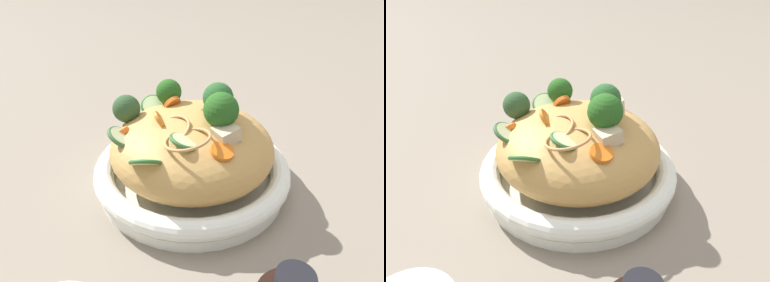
{
  "view_description": "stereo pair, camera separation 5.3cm",
  "coord_description": "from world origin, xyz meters",
  "views": [
    {
      "loc": [
        0.45,
        -0.03,
        0.35
      ],
      "look_at": [
        0.0,
        0.0,
        0.08
      ],
      "focal_mm": 35.06,
      "sensor_mm": 36.0,
      "label": 1
    },
    {
      "loc": [
        0.45,
        0.02,
        0.35
      ],
      "look_at": [
        0.0,
        0.0,
        0.08
      ],
      "focal_mm": 35.06,
      "sensor_mm": 36.0,
      "label": 2
    }
  ],
  "objects": [
    {
      "name": "serving_bowl",
      "position": [
        0.0,
        0.0,
        0.02
      ],
      "size": [
        0.29,
        0.29,
        0.05
      ],
      "color": "white",
      "rests_on": "ground_plane"
    },
    {
      "name": "chicken_chunks",
      "position": [
        -0.02,
        0.05,
        0.11
      ],
      "size": [
        0.16,
        0.05,
        0.04
      ],
      "color": "#C9B690",
      "rests_on": "serving_bowl"
    },
    {
      "name": "carrot_coins",
      "position": [
        0.0,
        -0.01,
        0.11
      ],
      "size": [
        0.16,
        0.18,
        0.04
      ],
      "color": "orange",
      "rests_on": "serving_bowl"
    },
    {
      "name": "noodle_heap",
      "position": [
        0.0,
        -0.0,
        0.07
      ],
      "size": [
        0.23,
        0.23,
        0.11
      ],
      "color": "tan",
      "rests_on": "serving_bowl"
    },
    {
      "name": "broccoli_florets",
      "position": [
        -0.02,
        -0.0,
        0.13
      ],
      "size": [
        0.14,
        0.18,
        0.08
      ],
      "color": "#9FB672",
      "rests_on": "serving_bowl"
    },
    {
      "name": "zucchini_slices",
      "position": [
        0.02,
        -0.06,
        0.1
      ],
      "size": [
        0.18,
        0.12,
        0.04
      ],
      "color": "beige",
      "rests_on": "serving_bowl"
    },
    {
      "name": "ground_plane",
      "position": [
        0.0,
        0.0,
        0.0
      ],
      "size": [
        3.0,
        3.0,
        0.0
      ],
      "primitive_type": "plane",
      "color": "gray"
    }
  ]
}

